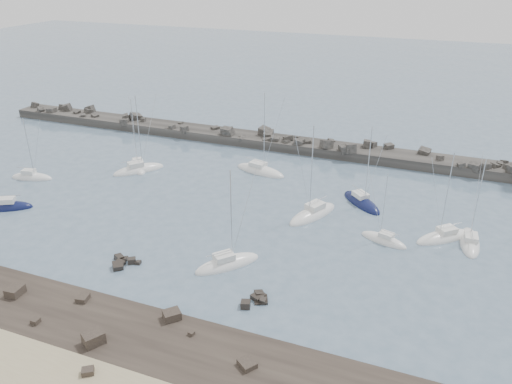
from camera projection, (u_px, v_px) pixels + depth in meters
ground at (190, 234)px, 69.72m from camera, size 400.00×400.00×0.00m
rock_shelf at (87, 334)px, 51.27m from camera, size 140.00×12.20×1.97m
rock_cluster_near at (122, 263)px, 62.83m from camera, size 4.11×3.43×1.41m
rock_cluster_far at (257, 300)px, 56.24m from camera, size 2.97×3.89×1.52m
breakwater at (246, 141)px, 103.90m from camera, size 115.00×6.92×5.09m
sailboat_0 at (32, 178)px, 87.11m from camera, size 7.77×4.03×11.99m
sailboat_1 at (138, 166)px, 91.97m from camera, size 7.67×8.23×13.58m
sailboat_2 at (6, 208)px, 76.77m from camera, size 8.24×5.99×12.92m
sailboat_3 at (139, 170)px, 90.14m from camera, size 8.21×9.14×14.96m
sailboat_4 at (260, 171)px, 89.83m from camera, size 10.46×5.38×15.72m
sailboat_5 at (313, 215)px, 74.69m from camera, size 6.92×10.09×15.44m
sailboat_6 at (227, 264)px, 62.62m from camera, size 7.79×8.41×13.97m
sailboat_7 at (361, 203)px, 78.26m from camera, size 8.16×8.09×13.93m
sailboat_8 at (384, 240)px, 67.93m from camera, size 6.99×4.08×10.69m
sailboat_9 at (470, 243)px, 67.39m from camera, size 3.15×8.37×12.99m
sailboat_10 at (443, 237)px, 68.63m from camera, size 8.26×7.84×13.73m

